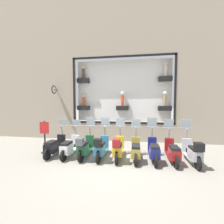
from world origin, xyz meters
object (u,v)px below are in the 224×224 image
Objects in this scene: scooter_red_1 at (173,152)px; scooter_white_7 at (69,147)px; scooter_silver_0 at (193,152)px; scooter_yellow_4 at (118,148)px; scooter_navy_2 at (154,150)px; scooter_teal_5 at (101,148)px; scooter_green_6 at (85,147)px; scooter_olive_3 at (136,150)px; scooter_black_8 at (54,146)px; shop_sign_post at (45,136)px.

scooter_white_7 is (-0.00, 4.31, -0.01)m from scooter_red_1.
scooter_yellow_4 is at bearing 89.93° from scooter_silver_0.
scooter_navy_2 is at bearing -89.83° from scooter_white_7.
scooter_teal_5 is (0.00, 3.60, 0.00)m from scooter_silver_0.
scooter_silver_0 is at bearing -90.04° from scooter_teal_5.
scooter_green_6 is at bearing -94.41° from scooter_white_7.
scooter_white_7 is (0.06, 5.03, -0.06)m from scooter_silver_0.
scooter_olive_3 is 0.72m from scooter_yellow_4.
scooter_white_7 is at bearing 88.63° from scooter_yellow_4.
scooter_yellow_4 is at bearing -89.85° from scooter_green_6.
scooter_olive_3 is 1.00× the size of scooter_yellow_4.
scooter_yellow_4 is (0.00, 2.88, 0.01)m from scooter_silver_0.
scooter_red_1 is 1.00× the size of scooter_green_6.
scooter_white_7 is 1.00× the size of scooter_black_8.
scooter_teal_5 is 1.00× the size of scooter_black_8.
scooter_yellow_4 is 0.72m from scooter_teal_5.
scooter_red_1 is 0.99× the size of scooter_navy_2.
scooter_olive_3 is at bearing -85.57° from scooter_yellow_4.
scooter_black_8 reaches higher than scooter_white_7.
scooter_green_6 reaches higher than scooter_white_7.
scooter_teal_5 is 2.16m from scooter_black_8.
scooter_yellow_4 reaches higher than scooter_red_1.
scooter_green_6 is (-0.06, 2.16, 0.05)m from scooter_olive_3.
scooter_black_8 is (0.05, 2.16, -0.06)m from scooter_teal_5.
scooter_yellow_4 is 3.55m from shop_sign_post.
scooter_green_6 reaches higher than shop_sign_post.
scooter_black_8 is 0.80m from shop_sign_post.
scooter_olive_3 is 1.00× the size of scooter_green_6.
scooter_red_1 is 4.31m from scooter_white_7.
scooter_green_6 is 1.00× the size of scooter_black_8.
scooter_silver_0 is 1.00× the size of scooter_black_8.
scooter_teal_5 is (-0.06, 1.44, 0.05)m from scooter_olive_3.
scooter_navy_2 is at bearing -89.49° from scooter_olive_3.
scooter_olive_3 is at bearing -88.42° from scooter_green_6.
scooter_white_7 is 0.72m from scooter_black_8.
scooter_white_7 is at bearing 90.08° from scooter_olive_3.
scooter_white_7 is (-0.00, 2.88, -0.01)m from scooter_olive_3.
scooter_green_6 is (-0.00, 0.72, -0.00)m from scooter_teal_5.
scooter_red_1 is 2.16m from scooter_yellow_4.
scooter_teal_5 is 1.19× the size of shop_sign_post.
scooter_silver_0 reaches higher than scooter_olive_3.
scooter_silver_0 reaches higher than shop_sign_post.
scooter_green_6 reaches higher than scooter_red_1.
scooter_red_1 is 5.70m from shop_sign_post.
scooter_green_6 is at bearing 90.15° from scooter_yellow_4.
scooter_green_6 is at bearing 90.22° from scooter_teal_5.
scooter_yellow_4 is (-0.06, 2.16, 0.05)m from scooter_red_1.
scooter_navy_2 reaches higher than scooter_yellow_4.
scooter_black_8 is at bearing 88.95° from scooter_yellow_4.
scooter_teal_5 reaches higher than scooter_white_7.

